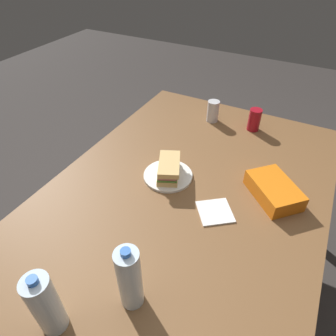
% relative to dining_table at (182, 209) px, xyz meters
% --- Properties ---
extents(ground_plane, '(8.00, 8.00, 0.00)m').
position_rel_dining_table_xyz_m(ground_plane, '(0.00, 0.00, -0.67)').
color(ground_plane, '#383330').
extents(dining_table, '(1.73, 1.13, 0.74)m').
position_rel_dining_table_xyz_m(dining_table, '(0.00, 0.00, 0.00)').
color(dining_table, brown).
rests_on(dining_table, ground_plane).
extents(paper_plate, '(0.22, 0.22, 0.01)m').
position_rel_dining_table_xyz_m(paper_plate, '(-0.09, -0.11, 0.08)').
color(paper_plate, white).
rests_on(paper_plate, dining_table).
extents(sandwich, '(0.20, 0.16, 0.08)m').
position_rel_dining_table_xyz_m(sandwich, '(-0.09, -0.11, 0.13)').
color(sandwich, '#DBB26B').
rests_on(sandwich, paper_plate).
extents(soda_can_red, '(0.07, 0.07, 0.12)m').
position_rel_dining_table_xyz_m(soda_can_red, '(-0.66, 0.12, 0.14)').
color(soda_can_red, maroon).
rests_on(soda_can_red, dining_table).
extents(chip_bag, '(0.27, 0.27, 0.07)m').
position_rel_dining_table_xyz_m(chip_bag, '(-0.18, 0.33, 0.11)').
color(chip_bag, orange).
rests_on(chip_bag, dining_table).
extents(water_bottle_tall, '(0.07, 0.07, 0.24)m').
position_rel_dining_table_xyz_m(water_bottle_tall, '(0.63, -0.10, 0.19)').
color(water_bottle_tall, silver).
rests_on(water_bottle_tall, dining_table).
extents(water_bottle_spare, '(0.07, 0.07, 0.25)m').
position_rel_dining_table_xyz_m(water_bottle_spare, '(0.47, 0.06, 0.19)').
color(water_bottle_spare, silver).
rests_on(water_bottle_spare, dining_table).
extents(soda_can_silver, '(0.07, 0.07, 0.12)m').
position_rel_dining_table_xyz_m(soda_can_silver, '(-0.64, -0.12, 0.14)').
color(soda_can_silver, silver).
rests_on(soda_can_silver, dining_table).
extents(paper_napkin, '(0.18, 0.18, 0.01)m').
position_rel_dining_table_xyz_m(paper_napkin, '(0.02, 0.15, 0.08)').
color(paper_napkin, white).
rests_on(paper_napkin, dining_table).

